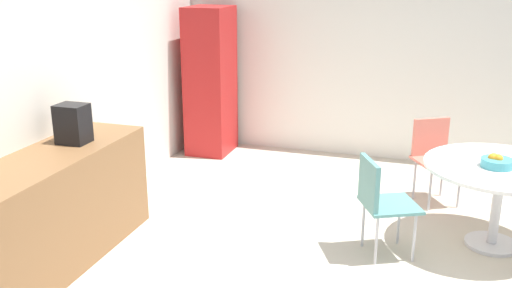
# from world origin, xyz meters

# --- Properties ---
(ground_plane) EXTENTS (6.00, 6.00, 0.00)m
(ground_plane) POSITION_xyz_m (0.00, 0.00, 0.00)
(ground_plane) COLOR beige
(wall_back) EXTENTS (6.00, 0.10, 2.60)m
(wall_back) POSITION_xyz_m (0.00, 3.00, 1.30)
(wall_back) COLOR white
(wall_back) RESTS_ON ground_plane
(wall_side_right) EXTENTS (0.10, 6.00, 2.60)m
(wall_side_right) POSITION_xyz_m (3.00, 0.00, 1.30)
(wall_side_right) COLOR white
(wall_side_right) RESTS_ON ground_plane
(counter_block) EXTENTS (2.17, 0.60, 0.90)m
(counter_block) POSITION_xyz_m (-0.62, 2.65, 0.45)
(counter_block) COLOR brown
(counter_block) RESTS_ON ground_plane
(locker_cabinet) EXTENTS (0.60, 0.50, 1.82)m
(locker_cabinet) POSITION_xyz_m (2.55, 2.55, 0.91)
(locker_cabinet) COLOR #B21E1E
(locker_cabinet) RESTS_ON ground_plane
(round_table) EXTENTS (1.24, 1.24, 0.73)m
(round_table) POSITION_xyz_m (0.87, -0.69, 0.61)
(round_table) COLOR silver
(round_table) RESTS_ON ground_plane
(chair_teal) EXTENTS (0.56, 0.56, 0.83)m
(chair_teal) POSITION_xyz_m (0.41, 0.23, 0.52)
(chair_teal) COLOR silver
(chair_teal) RESTS_ON ground_plane
(chair_coral) EXTENTS (0.58, 0.58, 0.83)m
(chair_coral) POSITION_xyz_m (1.76, -0.16, 0.52)
(chair_coral) COLOR silver
(chair_coral) RESTS_ON ground_plane
(fruit_bowl) EXTENTS (0.25, 0.25, 0.11)m
(fruit_bowl) POSITION_xyz_m (0.81, -0.64, 0.77)
(fruit_bowl) COLOR teal
(fruit_bowl) RESTS_ON round_table
(coffee_maker) EXTENTS (0.20, 0.24, 0.32)m
(coffee_maker) POSITION_xyz_m (-0.14, 2.65, 1.06)
(coffee_maker) COLOR black
(coffee_maker) RESTS_ON counter_block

